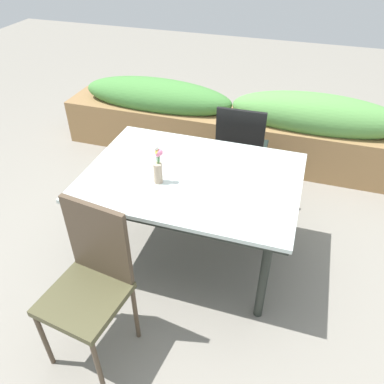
# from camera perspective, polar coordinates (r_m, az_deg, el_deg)

# --- Properties ---
(ground_plane) EXTENTS (12.00, 12.00, 0.00)m
(ground_plane) POSITION_cam_1_polar(r_m,az_deg,el_deg) (3.05, 1.02, -8.70)
(ground_plane) COLOR gray
(dining_table) EXTENTS (1.40, 1.00, 0.75)m
(dining_table) POSITION_cam_1_polar(r_m,az_deg,el_deg) (2.57, 0.00, 1.30)
(dining_table) COLOR silver
(dining_table) RESTS_ON ground
(chair_far_side) EXTENTS (0.42, 0.42, 0.91)m
(chair_far_side) POSITION_cam_1_polar(r_m,az_deg,el_deg) (3.32, 7.25, 6.59)
(chair_far_side) COLOR black
(chair_far_side) RESTS_ON ground
(chair_near_left) EXTENTS (0.46, 0.46, 0.99)m
(chair_near_left) POSITION_cam_1_polar(r_m,az_deg,el_deg) (2.19, -14.78, -12.23)
(chair_near_left) COLOR #48452A
(chair_near_left) RESTS_ON ground
(flower_vase) EXTENTS (0.06, 0.06, 0.27)m
(flower_vase) POSITION_cam_1_polar(r_m,az_deg,el_deg) (2.41, -5.05, 3.83)
(flower_vase) COLOR tan
(flower_vase) RESTS_ON dining_table
(planter_box) EXTENTS (3.57, 0.50, 0.79)m
(planter_box) POSITION_cam_1_polar(r_m,az_deg,el_deg) (4.01, 6.05, 9.97)
(planter_box) COLOR olive
(planter_box) RESTS_ON ground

